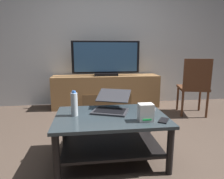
# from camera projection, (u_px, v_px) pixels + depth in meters

# --- Properties ---
(ground_plane) EXTENTS (7.68, 7.68, 0.00)m
(ground_plane) POSITION_uv_depth(u_px,v_px,m) (124.00, 159.00, 1.98)
(ground_plane) COLOR #4C3D33
(back_wall) EXTENTS (6.40, 0.12, 2.80)m
(back_wall) POSITION_uv_depth(u_px,v_px,m) (104.00, 32.00, 3.85)
(back_wall) COLOR silver
(back_wall) RESTS_ON ground
(coffee_table) EXTENTS (1.05, 0.71, 0.46)m
(coffee_table) POSITION_uv_depth(u_px,v_px,m) (111.00, 129.00, 1.93)
(coffee_table) COLOR #2D383D
(coffee_table) RESTS_ON ground
(media_cabinet) EXTENTS (1.98, 0.44, 0.60)m
(media_cabinet) POSITION_uv_depth(u_px,v_px,m) (106.00, 91.00, 3.76)
(media_cabinet) COLOR olive
(media_cabinet) RESTS_ON ground
(television) EXTENTS (1.24, 0.20, 0.63)m
(television) POSITION_uv_depth(u_px,v_px,m) (106.00, 59.00, 3.62)
(television) COLOR black
(television) RESTS_ON media_cabinet
(dining_chair) EXTENTS (0.53, 0.53, 0.94)m
(dining_chair) POSITION_uv_depth(u_px,v_px,m) (194.00, 84.00, 3.21)
(dining_chair) COLOR #59331E
(dining_chair) RESTS_ON ground
(laptop) EXTENTS (0.47, 0.51, 0.18)m
(laptop) POSITION_uv_depth(u_px,v_px,m) (112.00, 105.00, 2.05)
(laptop) COLOR #333338
(laptop) RESTS_ON coffee_table
(router_box) EXTENTS (0.13, 0.10, 0.16)m
(router_box) POSITION_uv_depth(u_px,v_px,m) (146.00, 112.00, 1.74)
(router_box) COLOR white
(router_box) RESTS_ON coffee_table
(water_bottle_near) EXTENTS (0.06, 0.06, 0.24)m
(water_bottle_near) POSITION_uv_depth(u_px,v_px,m) (74.00, 104.00, 1.87)
(water_bottle_near) COLOR silver
(water_bottle_near) RESTS_ON coffee_table
(cell_phone) EXTENTS (0.13, 0.16, 0.01)m
(cell_phone) POSITION_uv_depth(u_px,v_px,m) (164.00, 120.00, 1.75)
(cell_phone) COLOR black
(cell_phone) RESTS_ON coffee_table
(tv_remote) EXTENTS (0.12, 0.16, 0.02)m
(tv_remote) POSITION_uv_depth(u_px,v_px,m) (149.00, 108.00, 2.09)
(tv_remote) COLOR #99999E
(tv_remote) RESTS_ON coffee_table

